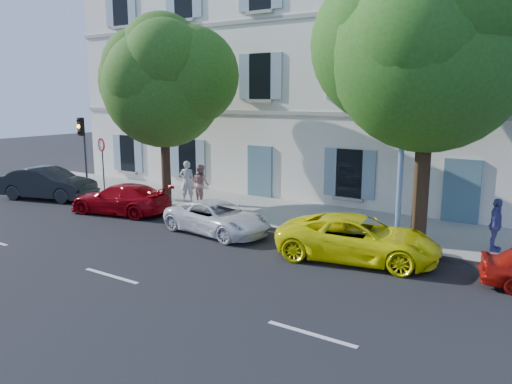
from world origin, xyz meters
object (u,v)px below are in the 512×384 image
Objects in this scene: traffic_light at (82,139)px; pedestrian_c at (496,225)px; tree_right at (430,54)px; car_yellow_supercar at (358,238)px; car_red_coupe at (120,199)px; street_lamp at (403,91)px; car_dark_sedan at (48,183)px; pedestrian_a at (187,181)px; pedestrian_b at (201,184)px; road_sign at (102,154)px; tree_left at (163,87)px; car_white_coupe at (217,218)px.

traffic_light is 17.92m from pedestrian_c.
car_yellow_supercar is at bearing -117.43° from tree_right.
car_red_coupe is at bearing -170.03° from tree_right.
car_yellow_supercar is at bearing -110.51° from street_lamp.
car_yellow_supercar is (15.38, -0.29, -0.10)m from car_dark_sedan.
traffic_light is (-4.21, 1.55, 2.14)m from car_red_coupe.
car_yellow_supercar is 0.56× the size of street_lamp.
pedestrian_a reaches higher than car_red_coupe.
pedestrian_b reaches higher than car_red_coupe.
pedestrian_a is at bearing -83.13° from car_dark_sedan.
road_sign is 14.24m from street_lamp.
tree_right is 4.99× the size of pedestrian_a.
tree_right is (1.13, 2.18, 5.32)m from car_yellow_supercar.
car_dark_sedan is 5.05m from car_red_coupe.
tree_left reaches higher than road_sign.
street_lamp reaches higher than traffic_light.
tree_right reaches higher than pedestrian_b.
car_white_coupe is at bearing 79.26° from car_yellow_supercar.
car_yellow_supercar is 1.30× the size of traffic_light.
road_sign is (-14.50, -0.33, -3.89)m from tree_right.
car_white_coupe is at bearing -161.08° from tree_right.
street_lamp is at bearing 110.22° from pedestrian_c.
car_red_coupe is 11.81m from street_lamp.
pedestrian_c is at bearing 12.82° from tree_right.
road_sign is at bearing -178.84° from tree_left.
road_sign is at bearing 6.47° from traffic_light.
tree_left is at bearing 67.76° from car_yellow_supercar.
pedestrian_a is at bearing 172.17° from street_lamp.
car_dark_sedan is 0.97× the size of car_yellow_supercar.
tree_left is (-4.22, 1.92, 4.53)m from car_white_coupe.
pedestrian_a is (6.23, 2.63, 0.31)m from car_dark_sedan.
tree_left is 4.96m from road_sign.
car_dark_sedan is 2.87m from road_sign.
pedestrian_b is 1.05× the size of pedestrian_c.
tree_left is at bearing 1.16° from road_sign.
tree_left is 4.77× the size of pedestrian_c.
car_dark_sedan is at bearing 78.24° from car_yellow_supercar.
street_lamp is 10.02m from pedestrian_b.
tree_right is 11.42m from pedestrian_a.
road_sign is at bearing -178.70° from tree_right.
tree_left is at bearing 178.01° from street_lamp.
car_dark_sedan reaches higher than car_white_coupe.
car_dark_sedan is 7.43m from pedestrian_b.
traffic_light is at bearing 72.59° from car_yellow_supercar.
car_yellow_supercar is (10.33, -0.17, 0.03)m from car_red_coupe.
car_yellow_supercar is at bearing -83.54° from car_white_coupe.
pedestrian_a is (4.22, 1.07, -1.02)m from road_sign.
pedestrian_c is at bearing -61.44° from car_yellow_supercar.
car_red_coupe is 0.51× the size of street_lamp.
car_dark_sedan is 18.80m from pedestrian_c.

